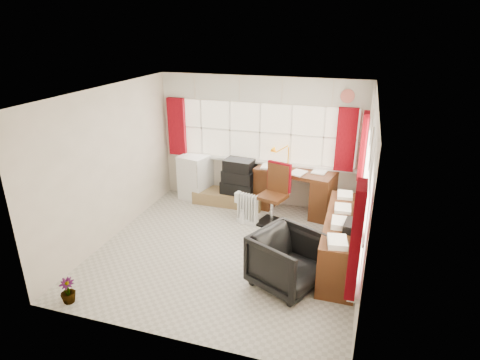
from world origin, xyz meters
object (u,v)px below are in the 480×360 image
Objects in this scene: radiator at (248,212)px; mini_fridge at (195,177)px; desk at (295,188)px; tv_bench at (229,198)px; desk_lamp at (288,152)px; office_chair at (287,260)px; crt_tv at (243,180)px; task_chair at (276,192)px; credenza at (341,239)px.

mini_fridge is at bearing 149.47° from radiator.
desk is 2.05m from mini_fridge.
radiator is at bearing -50.20° from tv_bench.
desk_lamp is 2.60m from office_chair.
desk_lamp reaches higher than office_chair.
crt_tv is at bearing 4.18° from mini_fridge.
radiator is at bearing -154.86° from task_chair.
mini_fridge is at bearing 173.92° from tv_bench.
crt_tv is at bearing 32.19° from tv_bench.
desk is 2.88× the size of crt_tv.
mini_fridge is at bearing 152.15° from credenza.
desk is at bearing 121.40° from credenza.
task_chair is at bearing -25.26° from tv_bench.
crt_tv is (-2.04, 1.67, 0.09)m from credenza.
desk is at bearing 33.53° from office_chair.
task_chair reaches higher than credenza.
office_chair is 0.43× the size of credenza.
crt_tv is at bearing 176.11° from desk.
mini_fridge is at bearing -179.99° from desk.
task_chair is (-0.09, -0.62, -0.56)m from desk_lamp.
desk_lamp reaches higher than credenza.
mini_fridge is (-2.05, -0.00, -0.00)m from desk.
desk reaches higher than credenza.
desk_lamp is 0.78× the size of radiator.
office_chair is 1.92m from radiator.
task_chair is at bearing -113.53° from desk.
desk is 1.82× the size of office_chair.
desk reaches higher than radiator.
task_chair is (-0.25, -0.58, 0.13)m from desk.
tv_bench is (-1.14, -0.12, -1.02)m from desk_lamp.
desk_lamp is at bearing 82.12° from task_chair.
desk_lamp is at bearing 56.86° from radiator.
radiator is 0.93m from tv_bench.
desk is at bearing 48.12° from radiator.
radiator is (-0.54, -0.83, -0.92)m from desk_lamp.
task_chair is 1.96× the size of radiator.
tv_bench is (-0.59, 0.71, -0.11)m from radiator.
office_chair is 0.94× the size of mini_fridge.
credenza is at bearing -33.70° from tv_bench.
desk is at bearing 3.52° from tv_bench.
desk_lamp is 0.32× the size of tv_bench.
desk_lamp is 2.01m from mini_fridge.
radiator is at bearing 154.38° from credenza.
crt_tv is (-0.35, 0.86, 0.25)m from radiator.
tv_bench is (-1.05, 0.50, -0.47)m from task_chair.
desk is 1.71× the size of mini_fridge.
radiator is 0.41× the size of tv_bench.
credenza reaches higher than tv_bench.
mini_fridge reaches higher than tv_bench.
desk is 1.12× the size of tv_bench.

